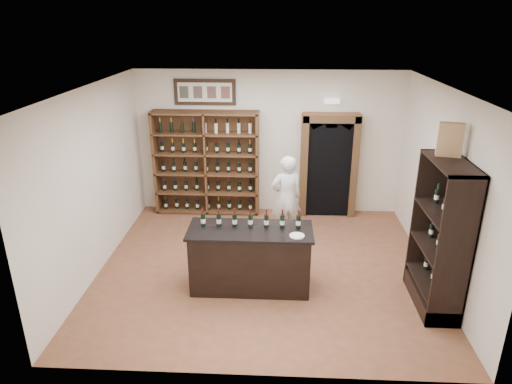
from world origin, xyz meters
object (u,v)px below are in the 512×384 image
tasting_counter (250,259)px  wine_crate (450,140)px  shopkeeper (286,198)px  counter_bottle_0 (203,220)px  side_cabinet (439,258)px  wine_shelf (207,163)px

tasting_counter → wine_crate: 3.33m
tasting_counter → shopkeeper: bearing=72.2°
counter_bottle_0 → side_cabinet: size_ratio=0.14×
tasting_counter → shopkeeper: 1.87m
counter_bottle_0 → wine_crate: wine_crate is taller
wine_crate → counter_bottle_0: bearing=-167.0°
wine_shelf → shopkeeper: (1.66, -1.18, -0.28)m
tasting_counter → wine_crate: bearing=-1.1°
side_cabinet → wine_crate: (-0.01, 0.25, 1.68)m
side_cabinet → shopkeeper: size_ratio=1.35×
tasting_counter → side_cabinet: bearing=-6.3°
wine_crate → tasting_counter: bearing=-166.0°
side_cabinet → wine_crate: wine_crate is taller
wine_shelf → shopkeeper: bearing=-35.5°
side_cabinet → wine_shelf: bearing=139.8°
counter_bottle_0 → shopkeeper: bearing=52.6°
counter_bottle_0 → side_cabinet: 3.48m
wine_shelf → counter_bottle_0: (0.38, -2.86, 0.01)m
tasting_counter → side_cabinet: 2.75m
counter_bottle_0 → shopkeeper: 2.13m
tasting_counter → side_cabinet: side_cabinet is taller
wine_shelf → wine_crate: size_ratio=4.79×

